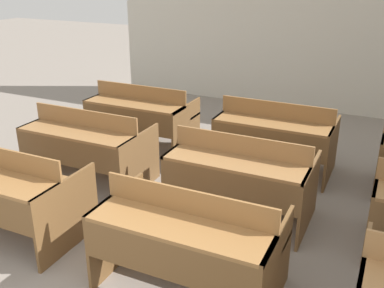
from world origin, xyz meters
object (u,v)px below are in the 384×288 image
(bench_second_left, at_px, (87,144))
(bench_third_left, at_px, (141,114))
(bench_front_left, at_px, (5,188))
(bench_front_center, at_px, (188,237))
(bench_third_center, at_px, (275,134))
(bench_second_center, at_px, (240,174))

(bench_second_left, bearing_deg, bench_third_left, 90.24)
(bench_front_left, relative_size, bench_front_center, 1.00)
(bench_third_left, bearing_deg, bench_third_center, 0.56)
(bench_front_center, distance_m, bench_third_left, 2.99)
(bench_second_left, xyz_separation_m, bench_third_center, (1.83, 1.19, 0.00))
(bench_second_center, height_order, bench_third_left, same)
(bench_front_left, height_order, bench_third_center, same)
(bench_second_left, relative_size, bench_third_left, 1.00)
(bench_second_left, height_order, bench_second_center, same)
(bench_second_center, bearing_deg, bench_second_left, 179.61)
(bench_front_center, bearing_deg, bench_third_center, 89.90)
(bench_front_center, height_order, bench_second_center, same)
(bench_second_center, distance_m, bench_third_center, 1.20)
(bench_second_left, xyz_separation_m, bench_third_left, (-0.00, 1.17, 0.00))
(bench_front_left, bearing_deg, bench_front_center, 0.00)
(bench_third_center, bearing_deg, bench_second_center, -90.64)
(bench_front_center, relative_size, bench_second_center, 1.00)
(bench_second_center, bearing_deg, bench_front_left, -147.00)
(bench_front_left, distance_m, bench_third_center, 3.01)
(bench_second_left, bearing_deg, bench_third_center, 32.97)
(bench_front_left, distance_m, bench_second_center, 2.17)
(bench_second_left, relative_size, bench_second_center, 1.00)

